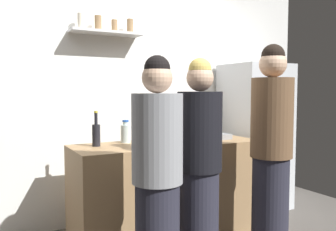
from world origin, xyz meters
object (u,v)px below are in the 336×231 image
utensil_holder (166,137)px  person_blonde (199,166)px  refrigerator (255,136)px  person_grey_hoodie (157,178)px  baking_pan (211,136)px  person_brown_jacket (271,151)px  wine_bottle_dark_glass (96,134)px  water_bottle_plastic (126,133)px  wine_bottle_amber_glass (190,132)px

utensil_holder → person_blonde: bearing=-91.4°
refrigerator → person_grey_hoodie: size_ratio=1.05×
baking_pan → utensil_holder: bearing=-173.0°
baking_pan → person_brown_jacket: bearing=-82.9°
wine_bottle_dark_glass → person_brown_jacket: person_brown_jacket is taller
water_bottle_plastic → person_blonde: bearing=-70.0°
utensil_holder → wine_bottle_dark_glass: (-0.60, 0.15, 0.04)m
water_bottle_plastic → person_grey_hoodie: (-0.15, -0.94, -0.19)m
water_bottle_plastic → utensil_holder: bearing=-37.6°
person_blonde → person_grey_hoodie: person_blonde is taller
refrigerator → wine_bottle_amber_glass: 1.27m
person_blonde → utensil_holder: bearing=127.0°
person_grey_hoodie → person_brown_jacket: bearing=84.9°
person_grey_hoodie → refrigerator: bearing=112.5°
refrigerator → baking_pan: refrigerator is taller
wine_bottle_dark_glass → person_grey_hoodie: person_grey_hoodie is taller
refrigerator → utensil_holder: (-1.36, -0.36, 0.12)m
water_bottle_plastic → person_brown_jacket: (0.93, -0.89, -0.11)m
baking_pan → person_blonde: person_blonde is taller
person_blonde → person_brown_jacket: size_ratio=0.92×
person_blonde → baking_pan: bearing=86.9°
baking_pan → wine_bottle_dark_glass: (-1.14, 0.09, 0.08)m
refrigerator → wine_bottle_dark_glass: bearing=-174.1°
baking_pan → person_grey_hoodie: size_ratio=0.21×
wine_bottle_dark_glass → refrigerator: bearing=5.9°
refrigerator → wine_bottle_amber_glass: (-1.17, -0.46, 0.16)m
baking_pan → person_brown_jacket: 0.73m
person_brown_jacket → utensil_holder: bearing=31.4°
baking_pan → person_grey_hoodie: (-0.98, -0.78, -0.13)m
water_bottle_plastic → wine_bottle_dark_glass: bearing=-165.5°
water_bottle_plastic → person_blonde: size_ratio=0.13×
baking_pan → wine_bottle_amber_glass: 0.39m
water_bottle_plastic → person_blonde: (0.29, -0.79, -0.19)m
baking_pan → utensil_holder: utensil_holder is taller
utensil_holder → person_blonde: 0.58m
person_blonde → wine_bottle_amber_glass: bearing=104.2°
refrigerator → wine_bottle_dark_glass: 1.98m
person_brown_jacket → water_bottle_plastic: bearing=34.0°
baking_pan → refrigerator: bearing=19.4°
refrigerator → person_brown_jacket: 1.25m
baking_pan → water_bottle_plastic: size_ratio=1.62×
wine_bottle_amber_glass → wine_bottle_dark_glass: (-0.79, 0.25, 0.01)m
baking_pan → wine_bottle_amber_glass: size_ratio=1.20×
wine_bottle_amber_glass → person_blonde: bearing=-114.2°
refrigerator → person_blonde: 1.65m
wine_bottle_dark_glass → utensil_holder: bearing=-14.4°
refrigerator → water_bottle_plastic: 1.68m
refrigerator → person_blonde: refrigerator is taller
baking_pan → utensil_holder: (-0.54, -0.07, 0.04)m
utensil_holder → person_blonde: size_ratio=0.13×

